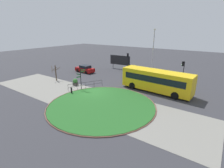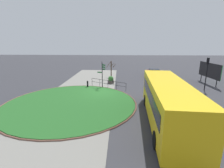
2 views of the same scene
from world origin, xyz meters
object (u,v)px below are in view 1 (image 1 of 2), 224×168
bus_yellow (156,80)px  street_tree_bare (56,72)px  signpost_directional (81,77)px  bollard_foreground (71,90)px  traffic_light_far (128,59)px  lamppost_tall (153,52)px  traffic_light_near (183,67)px  car_near_lane (85,69)px  billboard_left (120,60)px  planter_near_signpost (75,82)px

bus_yellow → street_tree_bare: bearing=20.4°
signpost_directional → bollard_foreground: (0.06, -1.97, -1.54)m
traffic_light_far → lamppost_tall: lamppost_tall is taller
bus_yellow → traffic_light_near: size_ratio=2.84×
car_near_lane → street_tree_bare: (0.08, -7.31, 0.81)m
car_near_lane → traffic_light_far: (7.50, 4.78, 2.23)m
signpost_directional → traffic_light_near: bearing=47.3°
bollard_foreground → car_near_lane: 12.31m
traffic_light_near → signpost_directional: bearing=43.3°
bollard_foreground → lamppost_tall: size_ratio=0.11×
car_near_lane → lamppost_tall: 14.14m
bus_yellow → billboard_left: (-12.05, 9.31, 0.29)m
car_near_lane → billboard_left: (4.30, 6.87, 1.25)m
traffic_light_near → traffic_light_far: traffic_light_far is taller
lamppost_tall → planter_near_signpost: lamppost_tall is taller
car_near_lane → planter_near_signpost: car_near_lane is taller
planter_near_signpost → street_tree_bare: bearing=-177.7°
billboard_left → signpost_directional: bearing=-83.8°
bus_yellow → car_near_lane: 16.56m
bollard_foreground → traffic_light_far: size_ratio=0.23×
traffic_light_far → street_tree_bare: (-7.42, -12.08, -1.42)m
signpost_directional → bus_yellow: size_ratio=0.34×
street_tree_bare → car_near_lane: bearing=90.6°
bus_yellow → traffic_light_far: bearing=-35.4°
lamppost_tall → billboard_left: bearing=165.5°
planter_near_signpost → street_tree_bare: street_tree_bare is taller
traffic_light_far → street_tree_bare: 14.25m
car_near_lane → traffic_light_near: bearing=-163.8°
bollard_foreground → billboard_left: bearing=99.2°
bollard_foreground → car_near_lane: size_ratio=0.21×
bollard_foreground → traffic_light_near: 18.29m
signpost_directional → traffic_light_far: size_ratio=0.86×
bollard_foreground → street_tree_bare: size_ratio=0.34×
traffic_light_near → traffic_light_far: size_ratio=0.90×
traffic_light_far → traffic_light_near: bearing=-168.5°
lamppost_tall → planter_near_signpost: 14.89m
traffic_light_far → street_tree_bare: traffic_light_far is taller
signpost_directional → bollard_foreground: signpost_directional is taller
street_tree_bare → signpost_directional: bearing=-6.6°
billboard_left → planter_near_signpost: size_ratio=4.60×
car_near_lane → traffic_light_near: (18.32, 4.17, 1.95)m
bus_yellow → planter_near_signpost: 12.62m
bus_yellow → street_tree_bare: bus_yellow is taller
traffic_light_near → billboard_left: bearing=-14.9°
traffic_light_near → lamppost_tall: 5.96m
car_near_lane → billboard_left: bearing=-118.6°
car_near_lane → street_tree_bare: street_tree_bare is taller
billboard_left → street_tree_bare: (-4.22, -14.18, -0.44)m
planter_near_signpost → billboard_left: bearing=91.6°
traffic_light_far → signpost_directional: bearing=102.5°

